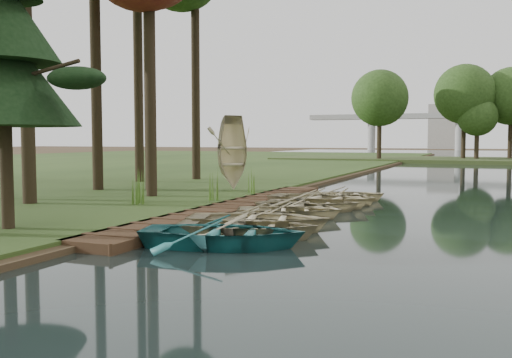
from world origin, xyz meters
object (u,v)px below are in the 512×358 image
at_px(boardwalk, 233,209).
at_px(pine_tree, 3,45).
at_px(rowboat_2, 259,217).
at_px(rowboat_1, 247,224).
at_px(rowboat_0, 223,230).
at_px(stored_rowboat, 232,182).

bearing_deg(boardwalk, pine_tree, -113.89).
bearing_deg(rowboat_2, boardwalk, 19.61).
bearing_deg(pine_tree, boardwalk, 66.11).
relative_size(rowboat_1, rowboat_2, 0.94).
bearing_deg(pine_tree, rowboat_1, 20.99).
bearing_deg(rowboat_2, pine_tree, 106.36).
bearing_deg(rowboat_0, pine_tree, 85.61).
bearing_deg(rowboat_1, stored_rowboat, 13.43).
distance_m(rowboat_1, pine_tree, 7.70).
xyz_separation_m(boardwalk, pine_tree, (-3.14, -7.08, 4.83)).
relative_size(boardwalk, pine_tree, 2.07).
height_order(boardwalk, rowboat_1, rowboat_1).
xyz_separation_m(rowboat_1, pine_tree, (-5.79, -2.22, 4.55)).
height_order(rowboat_2, stored_rowboat, stored_rowboat).
distance_m(rowboat_1, stored_rowboat, 11.41).
bearing_deg(stored_rowboat, rowboat_1, -125.29).
relative_size(stored_rowboat, pine_tree, 0.44).
bearing_deg(boardwalk, rowboat_0, -67.17).
bearing_deg(stored_rowboat, pine_tree, -155.07).
height_order(rowboat_0, rowboat_1, rowboat_0).
bearing_deg(pine_tree, stored_rowboat, 86.97).
bearing_deg(rowboat_0, boardwalk, 8.97).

